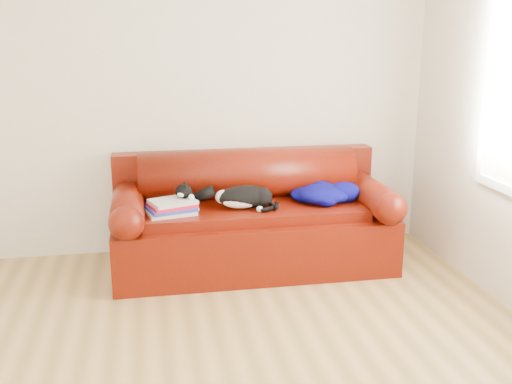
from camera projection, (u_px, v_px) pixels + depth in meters
ground at (169, 380)px, 3.14m from camera, size 4.50×4.50×0.00m
room_shell at (182, 55)px, 2.75m from camera, size 4.52×4.02×2.61m
sofa_base at (253, 237)px, 4.63m from camera, size 2.10×0.90×0.50m
sofa_back at (247, 191)px, 4.78m from camera, size 2.10×1.01×0.88m
book_stack at (172, 207)px, 4.31m from camera, size 0.38×0.33×0.10m
cat at (244, 197)px, 4.44m from camera, size 0.56×0.31×0.21m
blanket at (325, 192)px, 4.62m from camera, size 0.59×0.48×0.16m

